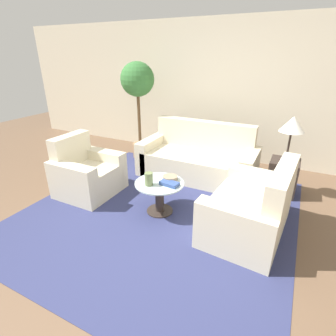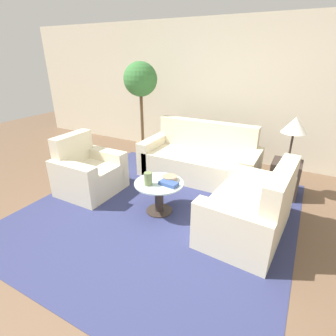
{
  "view_description": "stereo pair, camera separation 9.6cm",
  "coord_description": "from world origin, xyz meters",
  "px_view_note": "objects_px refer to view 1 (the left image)",
  "views": [
    {
      "loc": [
        1.32,
        -2.1,
        1.98
      ],
      "look_at": [
        -0.15,
        0.82,
        0.55
      ],
      "focal_mm": 28.0,
      "sensor_mm": 36.0,
      "label": 1
    },
    {
      "loc": [
        1.41,
        -2.06,
        1.98
      ],
      "look_at": [
        -0.15,
        0.82,
        0.55
      ],
      "focal_mm": 28.0,
      "sensor_mm": 36.0,
      "label": 2
    }
  ],
  "objects_px": {
    "sofa_main": "(198,160)",
    "table_lamp": "(293,126)",
    "coffee_table": "(160,193)",
    "loveseat": "(254,211)",
    "book_stack": "(169,183)",
    "vase": "(149,179)",
    "bowl": "(170,178)",
    "potted_plant": "(138,87)",
    "armchair": "(86,175)"
  },
  "relations": [
    {
      "from": "vase",
      "to": "bowl",
      "type": "bearing_deg",
      "value": 54.41
    },
    {
      "from": "sofa_main",
      "to": "coffee_table",
      "type": "relative_size",
      "value": 3.03
    },
    {
      "from": "loveseat",
      "to": "vase",
      "type": "relative_size",
      "value": 7.67
    },
    {
      "from": "loveseat",
      "to": "table_lamp",
      "type": "bearing_deg",
      "value": 174.13
    },
    {
      "from": "table_lamp",
      "to": "bowl",
      "type": "distance_m",
      "value": 1.86
    },
    {
      "from": "bowl",
      "to": "armchair",
      "type": "bearing_deg",
      "value": -174.7
    },
    {
      "from": "armchair",
      "to": "book_stack",
      "type": "height_order",
      "value": "armchair"
    },
    {
      "from": "sofa_main",
      "to": "bowl",
      "type": "height_order",
      "value": "sofa_main"
    },
    {
      "from": "sofa_main",
      "to": "potted_plant",
      "type": "xyz_separation_m",
      "value": [
        -1.38,
        0.3,
        1.11
      ]
    },
    {
      "from": "coffee_table",
      "to": "potted_plant",
      "type": "height_order",
      "value": "potted_plant"
    },
    {
      "from": "sofa_main",
      "to": "potted_plant",
      "type": "distance_m",
      "value": 1.79
    },
    {
      "from": "bowl",
      "to": "book_stack",
      "type": "bearing_deg",
      "value": -67.53
    },
    {
      "from": "sofa_main",
      "to": "book_stack",
      "type": "distance_m",
      "value": 1.36
    },
    {
      "from": "armchair",
      "to": "potted_plant",
      "type": "relative_size",
      "value": 0.47
    },
    {
      "from": "armchair",
      "to": "vase",
      "type": "distance_m",
      "value": 1.22
    },
    {
      "from": "loveseat",
      "to": "book_stack",
      "type": "bearing_deg",
      "value": -79.58
    },
    {
      "from": "armchair",
      "to": "bowl",
      "type": "height_order",
      "value": "armchair"
    },
    {
      "from": "sofa_main",
      "to": "loveseat",
      "type": "distance_m",
      "value": 1.69
    },
    {
      "from": "sofa_main",
      "to": "coffee_table",
      "type": "distance_m",
      "value": 1.34
    },
    {
      "from": "loveseat",
      "to": "table_lamp",
      "type": "xyz_separation_m",
      "value": [
        0.22,
        1.2,
        0.77
      ]
    },
    {
      "from": "armchair",
      "to": "sofa_main",
      "type": "bearing_deg",
      "value": -44.41
    },
    {
      "from": "sofa_main",
      "to": "potted_plant",
      "type": "height_order",
      "value": "potted_plant"
    },
    {
      "from": "loveseat",
      "to": "vase",
      "type": "height_order",
      "value": "loveseat"
    },
    {
      "from": "sofa_main",
      "to": "bowl",
      "type": "relative_size",
      "value": 9.99
    },
    {
      "from": "armchair",
      "to": "loveseat",
      "type": "xyz_separation_m",
      "value": [
        2.47,
        0.1,
        0.0
      ]
    },
    {
      "from": "table_lamp",
      "to": "potted_plant",
      "type": "relative_size",
      "value": 0.35
    },
    {
      "from": "coffee_table",
      "to": "vase",
      "type": "relative_size",
      "value": 3.79
    },
    {
      "from": "loveseat",
      "to": "vase",
      "type": "bearing_deg",
      "value": -75.63
    },
    {
      "from": "vase",
      "to": "coffee_table",
      "type": "bearing_deg",
      "value": 54.79
    },
    {
      "from": "table_lamp",
      "to": "bowl",
      "type": "xyz_separation_m",
      "value": [
        -1.32,
        -1.17,
        -0.59
      ]
    },
    {
      "from": "vase",
      "to": "book_stack",
      "type": "bearing_deg",
      "value": 26.13
    },
    {
      "from": "sofa_main",
      "to": "table_lamp",
      "type": "xyz_separation_m",
      "value": [
        1.37,
        -0.04,
        0.77
      ]
    },
    {
      "from": "book_stack",
      "to": "armchair",
      "type": "bearing_deg",
      "value": -174.35
    },
    {
      "from": "bowl",
      "to": "book_stack",
      "type": "relative_size",
      "value": 0.78
    },
    {
      "from": "book_stack",
      "to": "sofa_main",
      "type": "bearing_deg",
      "value": 100.38
    },
    {
      "from": "coffee_table",
      "to": "book_stack",
      "type": "height_order",
      "value": "book_stack"
    },
    {
      "from": "potted_plant",
      "to": "book_stack",
      "type": "bearing_deg",
      "value": -47.91
    },
    {
      "from": "coffee_table",
      "to": "potted_plant",
      "type": "xyz_separation_m",
      "value": [
        -1.33,
        1.63,
        1.12
      ]
    },
    {
      "from": "coffee_table",
      "to": "book_stack",
      "type": "distance_m",
      "value": 0.23
    },
    {
      "from": "sofa_main",
      "to": "armchair",
      "type": "distance_m",
      "value": 1.88
    },
    {
      "from": "coffee_table",
      "to": "loveseat",
      "type": "bearing_deg",
      "value": 4.95
    },
    {
      "from": "loveseat",
      "to": "book_stack",
      "type": "distance_m",
      "value": 1.07
    },
    {
      "from": "sofa_main",
      "to": "table_lamp",
      "type": "bearing_deg",
      "value": -1.5
    },
    {
      "from": "table_lamp",
      "to": "potted_plant",
      "type": "distance_m",
      "value": 2.79
    },
    {
      "from": "armchair",
      "to": "potted_plant",
      "type": "xyz_separation_m",
      "value": [
        -0.06,
        1.63,
        1.11
      ]
    },
    {
      "from": "coffee_table",
      "to": "vase",
      "type": "height_order",
      "value": "vase"
    },
    {
      "from": "book_stack",
      "to": "bowl",
      "type": "bearing_deg",
      "value": 118.43
    },
    {
      "from": "loveseat",
      "to": "coffee_table",
      "type": "height_order",
      "value": "loveseat"
    },
    {
      "from": "sofa_main",
      "to": "book_stack",
      "type": "relative_size",
      "value": 7.75
    },
    {
      "from": "sofa_main",
      "to": "potted_plant",
      "type": "relative_size",
      "value": 1.05
    }
  ]
}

